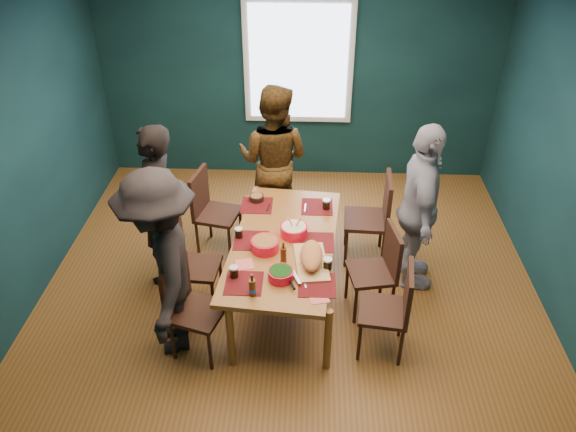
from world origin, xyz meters
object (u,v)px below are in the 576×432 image
person_back (274,160)px  chair_left_far (209,206)px  chair_left_near (188,302)px  bowl_herbs (281,274)px  chair_left_mid (188,260)px  person_far_left (158,206)px  dining_table (284,247)px  bowl_dumpling (294,230)px  chair_right_far (376,213)px  person_right (419,209)px  chair_right_mid (381,265)px  cutting_board (311,257)px  bowl_salad (265,245)px  chair_right_near (394,305)px  person_near_left (163,266)px

person_back → chair_left_far: bearing=52.6°
chair_left_near → bowl_herbs: size_ratio=4.19×
chair_left_mid → person_far_left: size_ratio=0.53×
dining_table → chair_left_near: bearing=-133.9°
chair_left_far → person_back: size_ratio=0.55×
bowl_dumpling → chair_left_near: bearing=-138.3°
chair_left_near → chair_right_far: chair_right_far is taller
chair_left_far → chair_left_mid: (-0.06, -0.90, -0.03)m
person_back → person_right: bearing=163.9°
chair_right_far → chair_right_mid: size_ratio=1.10×
chair_right_mid → person_back: person_back is taller
bowl_dumpling → person_back: bearing=102.6°
dining_table → chair_right_mid: chair_right_mid is taller
chair_left_near → person_far_left: 1.15m
chair_right_mid → person_back: 1.79m
chair_left_near → cutting_board: 1.13m
bowl_salad → chair_left_mid: bearing=176.3°
person_right → bowl_herbs: (-1.28, -0.89, -0.11)m
bowl_salad → bowl_dumpling: 0.35m
chair_left_mid → chair_left_near: (0.12, -0.59, 0.02)m
chair_left_near → bowl_dumpling: size_ratio=3.60×
chair_left_far → bowl_salad: bearing=-42.1°
bowl_salad → chair_right_near: bearing=-23.4°
chair_left_mid → cutting_board: size_ratio=1.32×
chair_right_near → person_right: (0.31, 0.97, 0.34)m
person_back → person_far_left: bearing=58.6°
bowl_dumpling → chair_right_near: bearing=-39.5°
person_right → bowl_dumpling: size_ratio=6.80×
chair_right_near → person_near_left: bearing=-173.0°
person_back → cutting_board: person_back is taller
chair_left_mid → person_right: size_ratio=0.52×
cutting_board → person_near_left: bearing=-173.4°
dining_table → cutting_board: (0.26, -0.31, 0.13)m
chair_left_far → person_right: (2.13, -0.46, 0.32)m
chair_left_near → chair_right_mid: 1.79m
dining_table → chair_left_far: (-0.84, 0.81, -0.09)m
chair_right_mid → bowl_dumpling: bearing=156.4°
chair_right_far → chair_right_mid: (-0.02, -0.81, -0.05)m
dining_table → bowl_dumpling: bearing=55.7°
bowl_salad → bowl_herbs: bowl_salad is taller
chair_right_mid → chair_left_mid: bearing=169.3°
person_right → bowl_salad: 1.53m
person_far_left → bowl_salad: 1.18m
chair_left_near → cutting_board: size_ratio=1.36×
chair_left_near → cutting_board: chair_left_near is taller
chair_right_far → person_back: (-1.10, 0.57, 0.29)m
chair_left_far → chair_right_near: size_ratio=1.04×
chair_left_far → chair_right_mid: bearing=-14.9°
chair_right_near → bowl_salad: 1.26m
chair_left_near → chair_right_mid: (1.69, 0.59, -0.01)m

